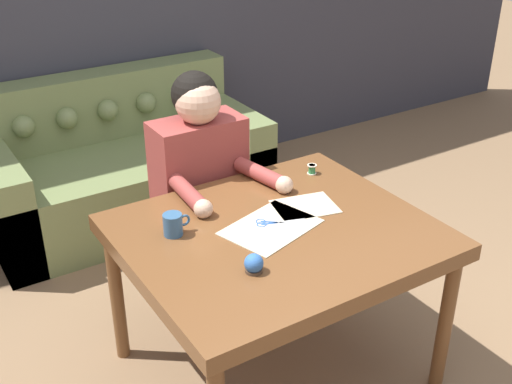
{
  "coord_description": "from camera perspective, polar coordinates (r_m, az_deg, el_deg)",
  "views": [
    {
      "loc": [
        -1.21,
        -1.74,
        2.04
      ],
      "look_at": [
        0.03,
        0.22,
        0.83
      ],
      "focal_mm": 45.0,
      "sensor_mm": 36.0,
      "label": 1
    }
  ],
  "objects": [
    {
      "name": "dining_table",
      "position": [
        2.59,
        1.88,
        -4.68
      ],
      "size": [
        1.2,
        1.03,
        0.73
      ],
      "color": "brown",
      "rests_on": "ground_plane"
    },
    {
      "name": "pattern_paper_main",
      "position": [
        2.56,
        1.33,
        -3.14
      ],
      "size": [
        0.43,
        0.36,
        0.0
      ],
      "color": "beige",
      "rests_on": "dining_table"
    },
    {
      "name": "thread_spool",
      "position": [
        3.0,
        4.99,
        2.03
      ],
      "size": [
        0.04,
        0.04,
        0.05
      ],
      "color": "#338C4C",
      "rests_on": "dining_table"
    },
    {
      "name": "scissors",
      "position": [
        2.59,
        1.37,
        -2.78
      ],
      "size": [
        0.2,
        0.14,
        0.01
      ],
      "color": "silver",
      "rests_on": "dining_table"
    },
    {
      "name": "couch",
      "position": [
        4.12,
        -11.8,
        2.02
      ],
      "size": [
        1.69,
        0.88,
        0.86
      ],
      "color": "olive",
      "rests_on": "ground_plane"
    },
    {
      "name": "mug",
      "position": [
        2.52,
        -7.36,
        -2.88
      ],
      "size": [
        0.11,
        0.08,
        0.09
      ],
      "color": "#335B84",
      "rests_on": "dining_table"
    },
    {
      "name": "pattern_paper_offcut",
      "position": [
        2.72,
        4.38,
        -1.3
      ],
      "size": [
        0.3,
        0.25,
        0.0
      ],
      "color": "beige",
      "rests_on": "dining_table"
    },
    {
      "name": "pin_cushion",
      "position": [
        2.29,
        -0.2,
        -6.42
      ],
      "size": [
        0.07,
        0.07,
        0.07
      ],
      "color": "#4C3828",
      "rests_on": "dining_table"
    },
    {
      "name": "ground_plane",
      "position": [
        2.94,
        1.81,
        -16.42
      ],
      "size": [
        16.0,
        16.0,
        0.0
      ],
      "primitive_type": "plane",
      "color": "#846647"
    },
    {
      "name": "person",
      "position": [
        3.09,
        -4.92,
        0.12
      ],
      "size": [
        0.48,
        0.59,
        1.21
      ],
      "color": "#33281E",
      "rests_on": "ground_plane"
    }
  ]
}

